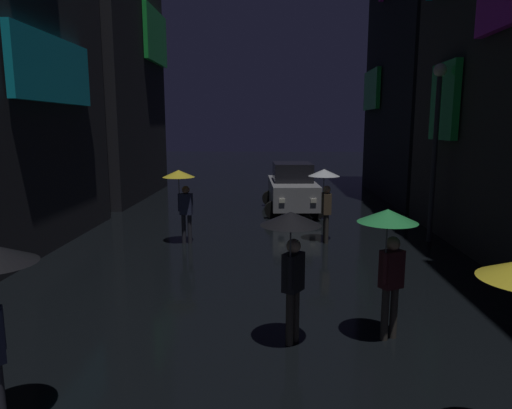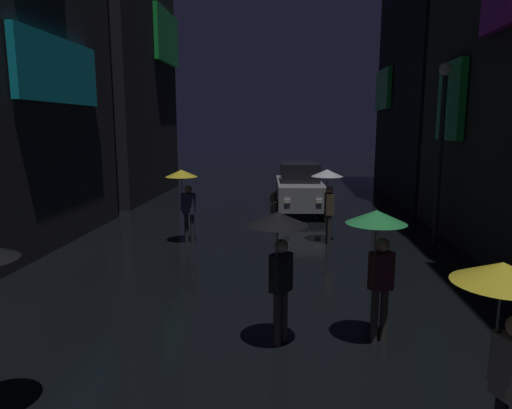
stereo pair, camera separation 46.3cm
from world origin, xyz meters
name	(u,v)px [view 1 (the left image)]	position (x,y,z in m)	size (l,w,h in m)	color
pedestrian_midstreet_left_yellow	(181,186)	(-2.17, 13.30, 1.67)	(0.90, 0.90, 2.12)	#2D2D38
pedestrian_midstreet_centre_clear	(325,185)	(1.90, 13.65, 1.67)	(0.90, 0.90, 2.12)	#38332D
pedestrian_far_right_black	(292,241)	(0.70, 7.21, 1.67)	(0.90, 0.90, 2.12)	#38332D
pedestrian_foreground_right_green	(389,238)	(2.18, 7.45, 1.67)	(0.90, 0.90, 2.12)	#38332D
car_distant	(292,188)	(1.17, 18.37, 0.93)	(2.41, 4.23, 1.92)	#99999E
streetlamp_right_far	(436,131)	(5.00, 13.82, 3.19)	(0.36, 0.36, 5.03)	#2D2D33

